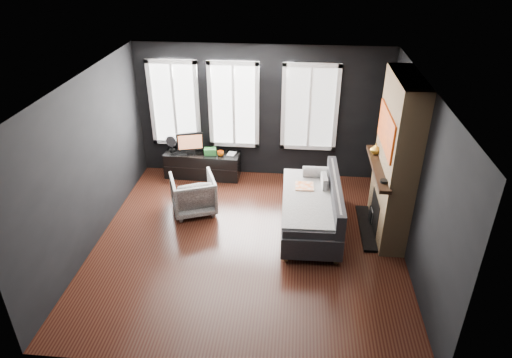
# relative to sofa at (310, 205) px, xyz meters

# --- Properties ---
(floor) EXTENTS (5.00, 5.00, 0.00)m
(floor) POSITION_rel_sofa_xyz_m (-1.00, -0.55, -0.45)
(floor) COLOR black
(floor) RESTS_ON ground
(ceiling) EXTENTS (5.00, 5.00, 0.00)m
(ceiling) POSITION_rel_sofa_xyz_m (-1.00, -0.55, 2.25)
(ceiling) COLOR white
(ceiling) RESTS_ON ground
(wall_back) EXTENTS (5.00, 0.02, 2.70)m
(wall_back) POSITION_rel_sofa_xyz_m (-1.00, 1.95, 0.90)
(wall_back) COLOR black
(wall_back) RESTS_ON ground
(wall_left) EXTENTS (0.02, 5.00, 2.70)m
(wall_left) POSITION_rel_sofa_xyz_m (-3.50, -0.55, 0.90)
(wall_left) COLOR black
(wall_left) RESTS_ON ground
(wall_right) EXTENTS (0.02, 5.00, 2.70)m
(wall_right) POSITION_rel_sofa_xyz_m (1.50, -0.55, 0.90)
(wall_right) COLOR black
(wall_right) RESTS_ON ground
(windows) EXTENTS (4.00, 0.16, 1.76)m
(windows) POSITION_rel_sofa_xyz_m (-1.45, 1.91, 1.93)
(windows) COLOR white
(windows) RESTS_ON wall_back
(fireplace) EXTENTS (0.70, 1.62, 2.70)m
(fireplace) POSITION_rel_sofa_xyz_m (1.30, 0.05, 0.90)
(fireplace) COLOR #93724C
(fireplace) RESTS_ON floor
(sofa) EXTENTS (1.10, 2.13, 0.91)m
(sofa) POSITION_rel_sofa_xyz_m (0.00, 0.00, 0.00)
(sofa) COLOR black
(sofa) RESTS_ON floor
(stripe_pillow) EXTENTS (0.11, 0.37, 0.36)m
(stripe_pillow) POSITION_rel_sofa_xyz_m (0.22, 0.37, 0.20)
(stripe_pillow) COLOR gray
(stripe_pillow) RESTS_ON sofa
(armchair) EXTENTS (0.96, 0.93, 0.77)m
(armchair) POSITION_rel_sofa_xyz_m (-2.10, 0.35, -0.07)
(armchair) COLOR silver
(armchair) RESTS_ON floor
(media_console) EXTENTS (1.56, 0.54, 0.53)m
(media_console) POSITION_rel_sofa_xyz_m (-2.20, 1.69, -0.19)
(media_console) COLOR black
(media_console) RESTS_ON floor
(monitor) EXTENTS (0.57, 0.27, 0.50)m
(monitor) POSITION_rel_sofa_xyz_m (-2.43, 1.69, 0.32)
(monitor) COLOR black
(monitor) RESTS_ON media_console
(desk_fan) EXTENTS (0.29, 0.29, 0.34)m
(desk_fan) POSITION_rel_sofa_xyz_m (-2.84, 1.75, 0.25)
(desk_fan) COLOR #969696
(desk_fan) RESTS_ON media_console
(mug) EXTENTS (0.15, 0.12, 0.13)m
(mug) POSITION_rel_sofa_xyz_m (-1.80, 1.61, 0.14)
(mug) COLOR #DF5D09
(mug) RESTS_ON media_console
(book) EXTENTS (0.16, 0.04, 0.21)m
(book) POSITION_rel_sofa_xyz_m (-1.67, 1.71, 0.18)
(book) COLOR #C1B894
(book) RESTS_ON media_console
(storage_box) EXTENTS (0.26, 0.19, 0.13)m
(storage_box) POSITION_rel_sofa_xyz_m (-2.02, 1.65, 0.14)
(storage_box) COLOR #2A7530
(storage_box) RESTS_ON media_console
(mantel_vase) EXTENTS (0.18, 0.19, 0.18)m
(mantel_vase) POSITION_rel_sofa_xyz_m (1.05, 0.50, 0.87)
(mantel_vase) COLOR yellow
(mantel_vase) RESTS_ON fireplace
(mantel_clock) EXTENTS (0.13, 0.13, 0.04)m
(mantel_clock) POSITION_rel_sofa_xyz_m (1.05, -0.50, 0.80)
(mantel_clock) COLOR black
(mantel_clock) RESTS_ON fireplace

